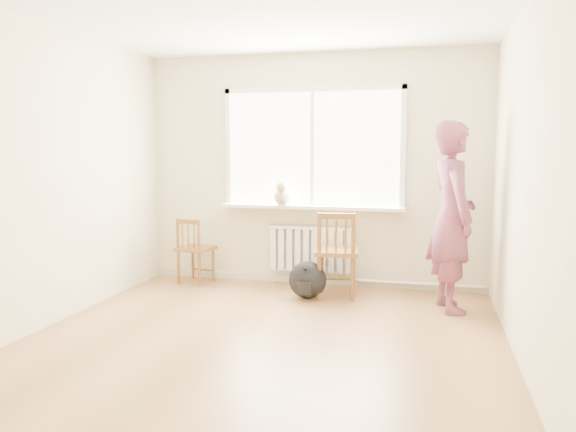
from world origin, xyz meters
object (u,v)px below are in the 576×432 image
Objects in this scene: chair_left at (194,251)px; person at (452,217)px; backpack at (308,280)px; cat at (283,195)px; chair_right at (337,255)px.

person reaches higher than chair_left.
backpack is (-1.46, 0.06, -0.73)m from person.
cat reaches higher than backpack.
chair_right is 1.00m from cat.
chair_right is 1.27m from person.
person is at bearing 165.68° from chair_right.
cat is at bearing -161.08° from chair_left.
person reaches higher than backpack.
chair_left is at bearing -13.71° from chair_right.
cat is at bearing -34.97° from chair_right.
cat reaches higher than chair_right.
backpack is (0.40, -0.49, -0.87)m from cat.
person is at bearing -2.41° from backpack.
person is 1.95m from cat.
person reaches higher than chair_right.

